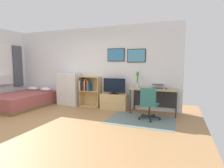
{
  "coord_description": "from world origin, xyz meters",
  "views": [
    {
      "loc": [
        2.94,
        -3.15,
        1.45
      ],
      "look_at": [
        1.17,
        1.5,
        0.9
      ],
      "focal_mm": 28.44,
      "sensor_mm": 36.0,
      "label": 1
    }
  ],
  "objects_px": {
    "desk": "(154,93)",
    "laptop": "(158,86)",
    "computer_mouse": "(166,89)",
    "bamboo_vase": "(137,79)",
    "dresser": "(69,89)",
    "tv_stand": "(114,101)",
    "bed": "(23,100)",
    "television": "(114,86)",
    "wine_glass": "(141,84)",
    "bookshelf": "(88,89)",
    "office_chair": "(149,103)"
  },
  "relations": [
    {
      "from": "bed",
      "to": "bamboo_vase",
      "type": "xyz_separation_m",
      "value": [
        3.79,
        0.89,
        0.75
      ]
    },
    {
      "from": "laptop",
      "to": "computer_mouse",
      "type": "height_order",
      "value": "laptop"
    },
    {
      "from": "bed",
      "to": "wine_glass",
      "type": "height_order",
      "value": "wine_glass"
    },
    {
      "from": "desk",
      "to": "bamboo_vase",
      "type": "height_order",
      "value": "bamboo_vase"
    },
    {
      "from": "tv_stand",
      "to": "wine_glass",
      "type": "relative_size",
      "value": 4.84
    },
    {
      "from": "dresser",
      "to": "wine_glass",
      "type": "bearing_deg",
      "value": -3.35
    },
    {
      "from": "bookshelf",
      "to": "office_chair",
      "type": "distance_m",
      "value": 2.37
    },
    {
      "from": "computer_mouse",
      "to": "bamboo_vase",
      "type": "height_order",
      "value": "bamboo_vase"
    },
    {
      "from": "bookshelf",
      "to": "bamboo_vase",
      "type": "height_order",
      "value": "bamboo_vase"
    },
    {
      "from": "tv_stand",
      "to": "laptop",
      "type": "distance_m",
      "value": 1.46
    },
    {
      "from": "dresser",
      "to": "bamboo_vase",
      "type": "distance_m",
      "value": 2.5
    },
    {
      "from": "television",
      "to": "computer_mouse",
      "type": "distance_m",
      "value": 1.61
    },
    {
      "from": "bookshelf",
      "to": "television",
      "type": "xyz_separation_m",
      "value": [
        0.98,
        -0.08,
        0.14
      ]
    },
    {
      "from": "bamboo_vase",
      "to": "wine_glass",
      "type": "height_order",
      "value": "bamboo_vase"
    },
    {
      "from": "laptop",
      "to": "tv_stand",
      "type": "bearing_deg",
      "value": 175.33
    },
    {
      "from": "office_chair",
      "to": "computer_mouse",
      "type": "bearing_deg",
      "value": 64.53
    },
    {
      "from": "television",
      "to": "desk",
      "type": "bearing_deg",
      "value": 1.05
    },
    {
      "from": "bamboo_vase",
      "to": "bookshelf",
      "type": "bearing_deg",
      "value": -179.62
    },
    {
      "from": "wine_glass",
      "to": "television",
      "type": "bearing_deg",
      "value": 170.72
    },
    {
      "from": "computer_mouse",
      "to": "bamboo_vase",
      "type": "xyz_separation_m",
      "value": [
        -0.87,
        0.13,
        0.23
      ]
    },
    {
      "from": "dresser",
      "to": "television",
      "type": "distance_m",
      "value": 1.74
    },
    {
      "from": "television",
      "to": "wine_glass",
      "type": "bearing_deg",
      "value": -9.28
    },
    {
      "from": "television",
      "to": "office_chair",
      "type": "relative_size",
      "value": 0.85
    },
    {
      "from": "computer_mouse",
      "to": "dresser",
      "type": "bearing_deg",
      "value": 179.21
    },
    {
      "from": "bed",
      "to": "laptop",
      "type": "height_order",
      "value": "laptop"
    },
    {
      "from": "desk",
      "to": "office_chair",
      "type": "distance_m",
      "value": 0.78
    },
    {
      "from": "bed",
      "to": "bamboo_vase",
      "type": "relative_size",
      "value": 4.21
    },
    {
      "from": "desk",
      "to": "bookshelf",
      "type": "bearing_deg",
      "value": 178.67
    },
    {
      "from": "computer_mouse",
      "to": "bamboo_vase",
      "type": "distance_m",
      "value": 0.91
    },
    {
      "from": "desk",
      "to": "wine_glass",
      "type": "relative_size",
      "value": 7.43
    },
    {
      "from": "television",
      "to": "bamboo_vase",
      "type": "distance_m",
      "value": 0.78
    },
    {
      "from": "tv_stand",
      "to": "office_chair",
      "type": "bearing_deg",
      "value": -31.78
    },
    {
      "from": "bamboo_vase",
      "to": "dresser",
      "type": "bearing_deg",
      "value": -178.16
    },
    {
      "from": "bed",
      "to": "computer_mouse",
      "type": "relative_size",
      "value": 19.89
    },
    {
      "from": "laptop",
      "to": "computer_mouse",
      "type": "bearing_deg",
      "value": -27.47
    },
    {
      "from": "bookshelf",
      "to": "dresser",
      "type": "bearing_deg",
      "value": -174.79
    },
    {
      "from": "bookshelf",
      "to": "laptop",
      "type": "bearing_deg",
      "value": -0.42
    },
    {
      "from": "bed",
      "to": "laptop",
      "type": "xyz_separation_m",
      "value": [
        4.41,
        0.86,
        0.56
      ]
    },
    {
      "from": "bookshelf",
      "to": "television",
      "type": "height_order",
      "value": "bookshelf"
    },
    {
      "from": "desk",
      "to": "laptop",
      "type": "distance_m",
      "value": 0.23
    },
    {
      "from": "laptop",
      "to": "bookshelf",
      "type": "bearing_deg",
      "value": 173.41
    },
    {
      "from": "tv_stand",
      "to": "bed",
      "type": "bearing_deg",
      "value": -164.91
    },
    {
      "from": "tv_stand",
      "to": "wine_glass",
      "type": "bearing_deg",
      "value": -10.66
    },
    {
      "from": "bed",
      "to": "bamboo_vase",
      "type": "bearing_deg",
      "value": 14.15
    },
    {
      "from": "television",
      "to": "laptop",
      "type": "distance_m",
      "value": 1.36
    },
    {
      "from": "bookshelf",
      "to": "wine_glass",
      "type": "bearing_deg",
      "value": -6.72
    },
    {
      "from": "tv_stand",
      "to": "desk",
      "type": "relative_size",
      "value": 0.65
    },
    {
      "from": "bookshelf",
      "to": "desk",
      "type": "relative_size",
      "value": 0.77
    },
    {
      "from": "laptop",
      "to": "wine_glass",
      "type": "xyz_separation_m",
      "value": [
        -0.46,
        -0.2,
        0.07
      ]
    },
    {
      "from": "computer_mouse",
      "to": "wine_glass",
      "type": "height_order",
      "value": "wine_glass"
    }
  ]
}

